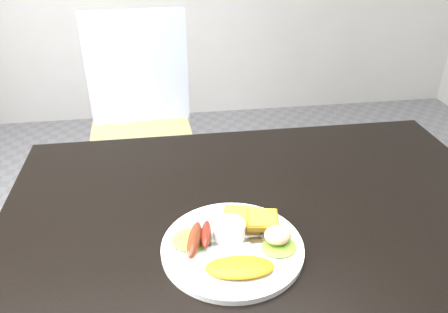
{
  "coord_description": "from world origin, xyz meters",
  "views": [
    {
      "loc": [
        -0.2,
        -0.8,
        1.36
      ],
      "look_at": [
        -0.09,
        -0.01,
        0.9
      ],
      "focal_mm": 35.0,
      "sensor_mm": 36.0,
      "label": 1
    }
  ],
  "objects_px": {
    "plate": "(232,247)",
    "dining_table": "(262,215)",
    "dining_chair": "(142,144)",
    "person": "(115,98)"
  },
  "relations": [
    {
      "from": "dining_table",
      "to": "dining_chair",
      "type": "bearing_deg",
      "value": 108.97
    },
    {
      "from": "dining_chair",
      "to": "dining_table",
      "type": "bearing_deg",
      "value": -74.04
    },
    {
      "from": "person",
      "to": "plate",
      "type": "height_order",
      "value": "person"
    },
    {
      "from": "person",
      "to": "plate",
      "type": "distance_m",
      "value": 0.66
    },
    {
      "from": "dining_chair",
      "to": "plate",
      "type": "relative_size",
      "value": 1.54
    },
    {
      "from": "dining_chair",
      "to": "plate",
      "type": "height_order",
      "value": "plate"
    },
    {
      "from": "plate",
      "to": "dining_table",
      "type": "bearing_deg",
      "value": 54.9
    },
    {
      "from": "dining_table",
      "to": "person",
      "type": "relative_size",
      "value": 0.7
    },
    {
      "from": "dining_chair",
      "to": "person",
      "type": "bearing_deg",
      "value": -97.53
    },
    {
      "from": "dining_chair",
      "to": "plate",
      "type": "xyz_separation_m",
      "value": [
        0.23,
        -1.06,
        0.31
      ]
    }
  ]
}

